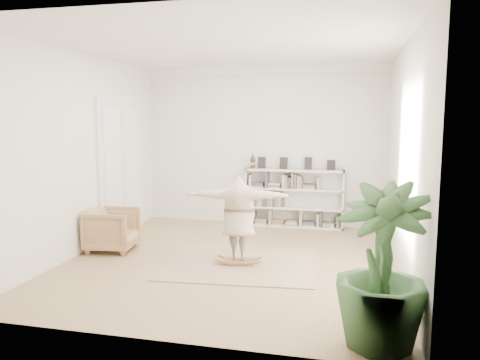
% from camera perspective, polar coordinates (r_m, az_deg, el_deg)
% --- Properties ---
extents(floor, '(6.00, 6.00, 0.00)m').
position_cam_1_polar(floor, '(8.17, -1.12, -9.82)').
color(floor, '#99794F').
rests_on(floor, ground).
extents(room_shell, '(6.00, 6.00, 6.00)m').
position_cam_1_polar(room_shell, '(10.72, 2.82, 13.30)').
color(room_shell, silver).
rests_on(room_shell, floor).
extents(doors, '(0.09, 1.78, 2.92)m').
position_cam_1_polar(doors, '(10.05, -14.36, 1.39)').
color(doors, white).
rests_on(doors, floor).
extents(bookshelf, '(2.20, 0.35, 1.64)m').
position_cam_1_polar(bookshelf, '(10.59, 6.56, -2.28)').
color(bookshelf, silver).
rests_on(bookshelf, floor).
extents(armchair, '(0.96, 0.94, 0.78)m').
position_cam_1_polar(armchair, '(9.01, -15.29, -5.84)').
color(armchair, tan).
rests_on(armchair, floor).
extents(rug, '(2.67, 2.21, 0.02)m').
position_cam_1_polar(rug, '(7.96, -0.16, -10.23)').
color(rug, tan).
rests_on(rug, floor).
extents(rocker_board, '(0.54, 0.36, 0.11)m').
position_cam_1_polar(rocker_board, '(7.94, -0.16, -9.82)').
color(rocker_board, brown).
rests_on(rocker_board, rug).
extents(person, '(1.77, 0.62, 1.42)m').
position_cam_1_polar(person, '(7.74, -0.16, -4.38)').
color(person, tan).
rests_on(person, rocker_board).
extents(houseplant, '(1.24, 1.24, 1.78)m').
position_cam_1_polar(houseplant, '(5.25, 16.86, -10.01)').
color(houseplant, '#33592C').
rests_on(houseplant, floor).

